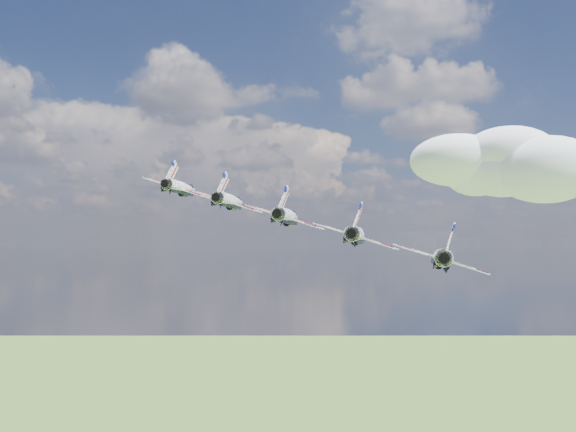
# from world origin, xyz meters

# --- Properties ---
(cloud_far) EXTENTS (56.90, 44.71, 22.35)m
(cloud_far) POSITION_xyz_m (62.04, 174.19, 175.05)
(cloud_far) COLOR white
(jet_0) EXTENTS (12.04, 15.18, 6.79)m
(jet_0) POSITION_xyz_m (-29.43, 19.29, 151.43)
(jet_0) COLOR silver
(jet_1) EXTENTS (12.04, 15.18, 6.79)m
(jet_1) POSITION_xyz_m (-21.12, 12.47, 149.00)
(jet_1) COLOR white
(jet_2) EXTENTS (12.04, 15.18, 6.79)m
(jet_2) POSITION_xyz_m (-12.81, 5.66, 146.56)
(jet_2) COLOR white
(jet_3) EXTENTS (12.04, 15.18, 6.79)m
(jet_3) POSITION_xyz_m (-4.50, -1.15, 144.12)
(jet_3) COLOR white
(jet_4) EXTENTS (12.04, 15.18, 6.79)m
(jet_4) POSITION_xyz_m (3.82, -7.97, 141.68)
(jet_4) COLOR white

